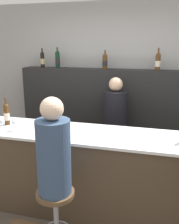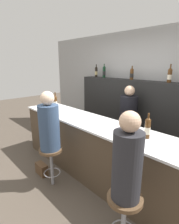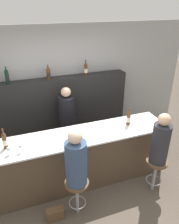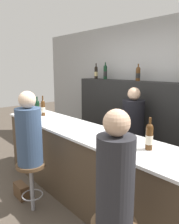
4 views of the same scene
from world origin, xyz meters
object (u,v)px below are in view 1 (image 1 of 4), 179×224
at_px(wine_bottle_counter_1, 7,114).
at_px(wine_bottle_backbar_1, 58,59).
at_px(wine_bottle_backbar_3, 158,61).
at_px(wine_bottle_backbar_0, 42,59).
at_px(wine_bottle_backbar_2, 105,61).
at_px(wine_glass_0, 2,122).
at_px(wine_glass_1, 15,123).
at_px(bar_stool_left, 56,205).
at_px(bartender, 114,132).
at_px(guest_seated_left, 54,152).

xyz_separation_m(wine_bottle_counter_1, wine_bottle_backbar_1, (0.16, 1.32, 0.58)).
bearing_deg(wine_bottle_backbar_3, wine_bottle_backbar_0, 180.00).
xyz_separation_m(wine_bottle_backbar_2, wine_glass_0, (-0.90, -1.50, -0.61)).
height_order(wine_bottle_backbar_1, wine_glass_1, wine_bottle_backbar_1).
distance_m(wine_bottle_backbar_0, wine_bottle_backbar_1, 0.27).
bearing_deg(bar_stool_left, wine_bottle_backbar_2, 88.72).
bearing_deg(wine_bottle_backbar_2, wine_bottle_counter_1, -125.75).
relative_size(wine_bottle_counter_1, wine_bottle_backbar_1, 1.04).
height_order(wine_bottle_backbar_3, wine_glass_0, wine_bottle_backbar_3).
height_order(wine_bottle_backbar_2, wine_bottle_backbar_3, wine_bottle_backbar_3).
height_order(wine_bottle_backbar_3, bar_stool_left, wine_bottle_backbar_3).
bearing_deg(bartender, wine_glass_1, -131.84).
bearing_deg(wine_bottle_backbar_0, bar_stool_left, -63.25).
height_order(wine_bottle_backbar_3, guest_seated_left, wine_bottle_backbar_3).
relative_size(wine_bottle_counter_1, guest_seated_left, 0.38).
xyz_separation_m(guest_seated_left, bartender, (0.29, 1.61, -0.34)).
distance_m(wine_glass_0, guest_seated_left, 1.00).
distance_m(wine_bottle_backbar_0, bartender, 1.70).
distance_m(wine_bottle_counter_1, wine_bottle_backbar_0, 1.44).
distance_m(wine_glass_1, bar_stool_left, 1.04).
distance_m(wine_bottle_counter_1, wine_bottle_backbar_2, 1.72).
height_order(wine_bottle_counter_1, wine_glass_1, wine_bottle_counter_1).
height_order(wine_glass_0, guest_seated_left, guest_seated_left).
bearing_deg(wine_bottle_backbar_0, wine_bottle_backbar_1, 0.00).
distance_m(wine_bottle_counter_1, wine_glass_0, 0.19).
distance_m(wine_bottle_backbar_0, wine_bottle_backbar_3, 1.86).
height_order(guest_seated_left, bartender, guest_seated_left).
relative_size(wine_bottle_backbar_0, wine_glass_0, 2.37).
height_order(wine_glass_0, bartender, bartender).
bearing_deg(guest_seated_left, wine_bottle_counter_1, 142.38).
relative_size(wine_bottle_counter_1, wine_glass_0, 2.57).
height_order(wine_bottle_counter_1, wine_bottle_backbar_3, wine_bottle_backbar_3).
relative_size(wine_bottle_counter_1, wine_bottle_backbar_0, 1.08).
height_order(wine_bottle_backbar_2, wine_glass_0, wine_bottle_backbar_2).
bearing_deg(wine_bottle_counter_1, wine_bottle_backbar_0, 94.84).
height_order(wine_bottle_counter_1, guest_seated_left, guest_seated_left).
xyz_separation_m(wine_bottle_backbar_0, wine_glass_1, (0.32, -1.50, -0.62)).
xyz_separation_m(wine_bottle_backbar_1, bartender, (1.03, -0.41, -1.02)).
distance_m(wine_bottle_backbar_1, guest_seated_left, 2.25).
bearing_deg(wine_bottle_backbar_2, wine_bottle_backbar_1, 180.00).
height_order(wine_bottle_counter_1, wine_glass_0, wine_bottle_counter_1).
height_order(wine_bottle_backbar_0, wine_glass_1, wine_bottle_backbar_0).
distance_m(wine_bottle_backbar_1, wine_glass_1, 1.63).
xyz_separation_m(wine_bottle_counter_1, bartender, (1.19, 0.91, -0.44)).
bearing_deg(wine_bottle_backbar_1, wine_bottle_counter_1, -96.84).
relative_size(wine_bottle_backbar_1, wine_bottle_backbar_2, 1.14).
xyz_separation_m(wine_bottle_backbar_3, wine_glass_0, (-1.70, -1.50, -0.62)).
distance_m(guest_seated_left, bartender, 1.67).
relative_size(wine_bottle_backbar_2, wine_bottle_backbar_3, 0.89).
height_order(wine_bottle_counter_1, wine_bottle_backbar_1, wine_bottle_backbar_1).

